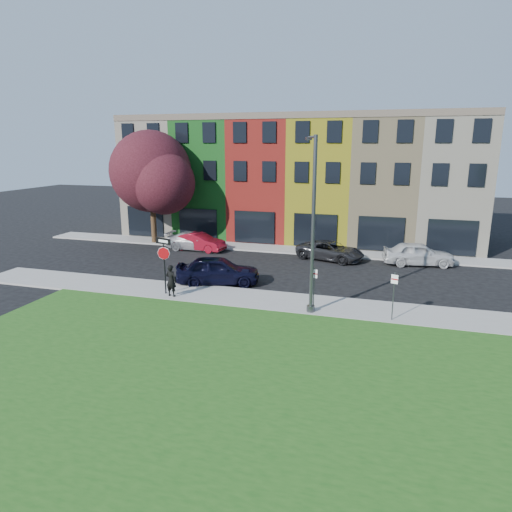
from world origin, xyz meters
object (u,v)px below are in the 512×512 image
(stop_sign, at_px, (164,254))
(sedan_near, at_px, (218,270))
(man, at_px, (171,281))
(street_lamp, at_px, (312,226))

(stop_sign, xyz_separation_m, sedan_near, (1.98, 2.83, -1.49))
(man, bearing_deg, sedan_near, -106.73)
(stop_sign, relative_size, man, 1.79)
(sedan_near, xyz_separation_m, street_lamp, (6.08, -3.11, 3.52))
(man, height_order, sedan_near, man)
(sedan_near, bearing_deg, street_lamp, -133.76)
(stop_sign, height_order, street_lamp, street_lamp)
(stop_sign, distance_m, man, 1.47)
(sedan_near, bearing_deg, man, 138.40)
(stop_sign, bearing_deg, street_lamp, 14.57)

